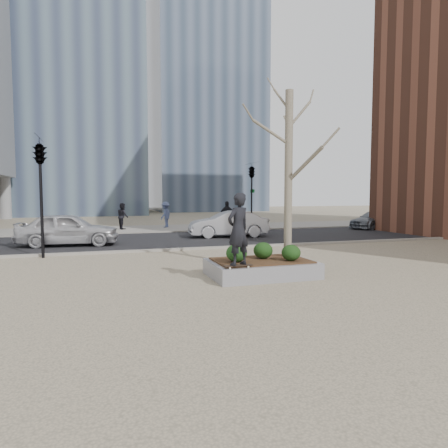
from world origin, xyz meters
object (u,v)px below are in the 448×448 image
object	(u,v)px
planter	(261,269)
police_car	(68,229)
skateboard	(238,266)
skateboarder	(238,229)

from	to	relation	value
planter	police_car	bearing A→B (deg)	122.80
planter	skateboard	bearing A→B (deg)	-140.82
skateboarder	police_car	size ratio (longest dim) A/B	0.43
planter	police_car	xyz separation A→B (m)	(-5.82, 9.03, 0.56)
skateboarder	police_car	distance (m)	10.99
planter	skateboarder	xyz separation A→B (m)	(-1.01, -0.82, 1.25)
planter	skateboarder	distance (m)	1.81
skateboard	skateboarder	size ratio (longest dim) A/B	0.41
skateboard	police_car	size ratio (longest dim) A/B	0.17
police_car	skateboard	bearing A→B (deg)	-148.03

